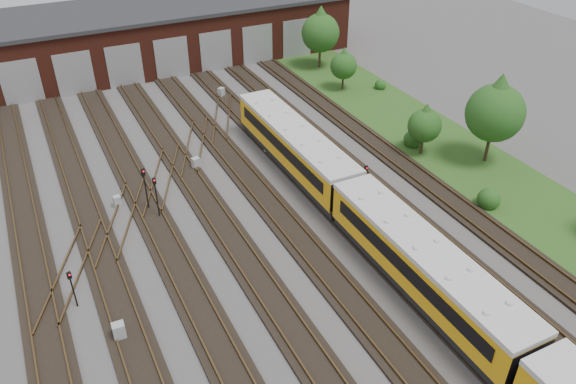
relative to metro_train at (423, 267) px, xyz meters
name	(u,v)px	position (x,y,z in m)	size (l,w,h in m)	color
ground	(290,273)	(-6.00, 4.90, -1.98)	(120.00, 120.00, 0.00)	#4A4745
track_network	(284,267)	(-6.17, 5.49, -1.88)	(30.40, 70.00, 0.33)	black
maintenance_shed	(129,37)	(-6.01, 44.87, 1.22)	(51.00, 12.50, 6.35)	#531F14
grass_verge	(433,140)	(13.00, 14.90, -1.96)	(8.00, 55.00, 0.05)	#244F1A
metro_train	(423,267)	(0.00, 0.00, 0.00)	(2.85, 47.64, 3.23)	black
signal_mast_0	(72,285)	(-18.14, 7.84, -0.34)	(0.26, 0.25, 2.54)	black
signal_mast_1	(156,193)	(-11.56, 14.19, 0.09)	(0.25, 0.23, 3.27)	black
signal_mast_2	(145,184)	(-11.96, 15.53, 0.16)	(0.28, 0.26, 3.36)	black
signal_mast_3	(365,178)	(2.45, 9.73, -0.15)	(0.23, 0.22, 2.87)	black
relay_cabinet_0	(119,332)	(-16.48, 4.29, -1.44)	(0.65, 0.54, 1.08)	#A7ABAC
relay_cabinet_1	(117,201)	(-13.85, 16.91, -1.56)	(0.51, 0.43, 0.86)	#A7ABAC
relay_cabinet_2	(196,163)	(-7.09, 19.42, -1.49)	(0.59, 0.49, 0.99)	#A7ABAC
relay_cabinet_3	(221,93)	(-0.21, 31.81, -1.50)	(0.59, 0.49, 0.98)	#A7ABAC
relay_cabinet_4	(269,147)	(-0.80, 19.25, -1.48)	(0.60, 0.50, 1.00)	#A7ABAC
tree_0	(321,28)	(12.70, 34.65, 2.46)	(4.18, 4.18, 6.92)	#352818
tree_1	(344,63)	(11.73, 28.03, 0.90)	(2.71, 2.71, 4.49)	#352818
tree_2	(497,106)	(14.43, 10.06, 2.87)	(4.56, 4.56, 7.56)	#352818
tree_3	(425,122)	(10.50, 13.40, 0.94)	(2.75, 2.75, 4.55)	#352818
bush_0	(489,196)	(10.00, 5.03, -1.16)	(1.66, 1.66, 1.66)	#1B4213
bush_1	(413,137)	(10.79, 14.93, -1.20)	(1.57, 1.57, 1.57)	#1B4213
bush_2	(381,84)	(15.33, 26.39, -1.40)	(1.17, 1.17, 1.17)	#1B4213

